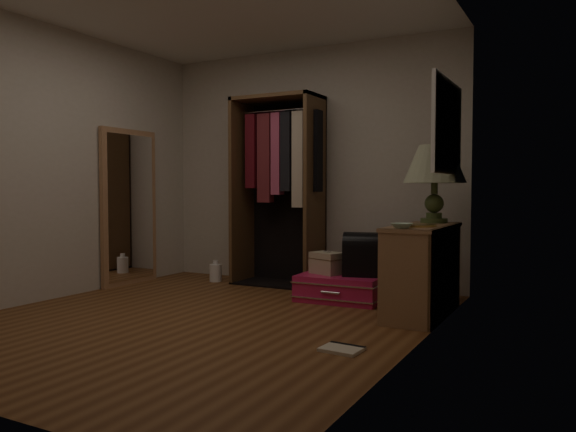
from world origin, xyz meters
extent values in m
plane|color=brown|center=(0.00, 0.00, 0.00)|extent=(4.00, 4.00, 0.00)
cube|color=beige|center=(0.00, 2.00, 1.30)|extent=(3.50, 0.02, 2.60)
cube|color=beige|center=(1.75, 0.00, 1.30)|extent=(0.02, 4.00, 2.60)
cube|color=beige|center=(-1.75, 0.00, 1.30)|extent=(0.02, 4.00, 2.60)
cube|color=white|center=(1.73, 1.00, 1.55)|extent=(0.03, 0.96, 0.76)
cube|color=black|center=(1.73, 1.00, 1.55)|extent=(0.03, 0.90, 0.70)
cube|color=silver|center=(1.71, 1.00, 1.24)|extent=(0.01, 0.88, 0.02)
cube|color=silver|center=(1.71, 1.00, 1.32)|extent=(0.01, 0.88, 0.02)
cube|color=silver|center=(1.71, 1.00, 1.39)|extent=(0.01, 0.88, 0.02)
cube|color=silver|center=(1.71, 1.00, 1.47)|extent=(0.01, 0.88, 0.02)
cube|color=silver|center=(1.71, 1.00, 1.55)|extent=(0.01, 0.88, 0.02)
cube|color=silver|center=(1.71, 1.00, 1.63)|extent=(0.01, 0.88, 0.02)
cube|color=silver|center=(1.71, 1.00, 1.71)|extent=(0.01, 0.88, 0.02)
cube|color=silver|center=(1.71, 1.00, 1.78)|extent=(0.01, 0.88, 0.02)
cube|color=silver|center=(1.71, 1.00, 1.86)|extent=(0.01, 0.88, 0.02)
cube|color=#906645|center=(1.54, 0.46, 0.38)|extent=(0.40, 0.03, 0.75)
cube|color=#906645|center=(1.54, 1.54, 0.38)|extent=(0.40, 0.03, 0.75)
cube|color=#906645|center=(1.54, 1.00, 0.06)|extent=(0.40, 1.04, 0.03)
cube|color=#906645|center=(1.54, 1.00, 0.57)|extent=(0.40, 1.04, 0.03)
cube|color=#906645|center=(1.54, 1.00, 0.73)|extent=(0.42, 1.12, 0.03)
cube|color=brown|center=(1.73, 1.00, 0.38)|extent=(0.02, 1.10, 0.75)
cube|color=#906645|center=(1.53, 1.33, 0.65)|extent=(0.36, 0.38, 0.13)
cube|color=gray|center=(1.47, 0.53, 0.22)|extent=(0.20, 0.05, 0.30)
cube|color=#4C3833|center=(1.45, 0.59, 0.23)|extent=(0.17, 0.04, 0.32)
cube|color=#B7AD99|center=(1.47, 0.63, 0.20)|extent=(0.20, 0.03, 0.26)
cube|color=brown|center=(1.45, 0.66, 0.20)|extent=(0.16, 0.03, 0.25)
cube|color=#3F4C59|center=(1.46, 0.70, 0.21)|extent=(0.17, 0.03, 0.26)
cube|color=gray|center=(1.46, 0.74, 0.21)|extent=(0.18, 0.03, 0.27)
cube|color=#59594C|center=(1.46, 0.78, 0.22)|extent=(0.18, 0.03, 0.28)
cube|color=#B2724C|center=(1.47, 0.81, 0.21)|extent=(0.20, 0.03, 0.27)
cube|color=beige|center=(1.45, 0.86, 0.22)|extent=(0.17, 0.05, 0.28)
cube|color=#332D38|center=(1.48, 0.91, 0.19)|extent=(0.22, 0.04, 0.24)
cube|color=gray|center=(1.45, 0.97, 0.22)|extent=(0.15, 0.05, 0.28)
cube|color=#4C3833|center=(1.46, 1.02, 0.23)|extent=(0.17, 0.05, 0.30)
cube|color=#B7AD99|center=(1.45, 1.09, 0.23)|extent=(0.15, 0.05, 0.30)
cube|color=brown|center=(1.47, 1.15, 0.21)|extent=(0.20, 0.05, 0.26)
cube|color=#3F4C59|center=(1.46, 1.19, 0.20)|extent=(0.19, 0.04, 0.25)
cube|color=gray|center=(1.45, 1.25, 0.21)|extent=(0.15, 0.04, 0.28)
cube|color=#59594C|center=(1.47, 1.29, 0.22)|extent=(0.19, 0.03, 0.29)
cube|color=#B2724C|center=(1.46, 1.33, 0.23)|extent=(0.18, 0.05, 0.31)
cube|color=beige|center=(1.46, 1.39, 0.21)|extent=(0.18, 0.04, 0.26)
cube|color=#332D38|center=(1.47, 1.44, 0.21)|extent=(0.20, 0.04, 0.28)
cube|color=brown|center=(-0.70, 1.74, 1.02)|extent=(0.04, 0.50, 2.05)
cube|color=brown|center=(0.20, 1.74, 1.02)|extent=(0.04, 0.50, 2.05)
cube|color=brown|center=(-0.25, 1.74, 2.03)|extent=(0.95, 0.50, 0.04)
cube|color=black|center=(-0.25, 1.98, 1.02)|extent=(0.95, 0.02, 2.05)
cube|color=black|center=(-0.25, 1.74, 0.01)|extent=(0.95, 0.50, 0.02)
cylinder|color=silver|center=(-0.25, 1.74, 1.90)|extent=(0.87, 0.02, 0.02)
cube|color=#590F19|center=(-0.55, 1.72, 1.46)|extent=(0.12, 0.16, 0.81)
cube|color=maroon|center=(-0.39, 1.72, 1.39)|extent=(0.16, 0.11, 0.97)
cube|color=#BF4C72|center=(-0.24, 1.72, 1.43)|extent=(0.11, 0.12, 0.88)
cube|color=black|center=(-0.11, 1.72, 1.45)|extent=(0.11, 0.14, 0.84)
cube|color=beige|center=(0.03, 1.72, 1.36)|extent=(0.13, 0.12, 1.02)
cube|color=black|center=(0.19, 1.72, 1.45)|extent=(0.16, 0.14, 0.85)
cube|color=#AA7952|center=(-1.71, 1.00, 0.85)|extent=(0.05, 0.80, 1.70)
cube|color=white|center=(-1.68, 1.00, 0.85)|extent=(0.01, 0.68, 1.58)
cube|color=#CD1952|center=(0.72, 1.25, 0.12)|extent=(0.79, 0.58, 0.24)
cube|color=silver|center=(0.72, 1.25, 0.06)|extent=(0.82, 0.60, 0.01)
cube|color=silver|center=(0.72, 1.25, 0.19)|extent=(0.82, 0.60, 0.01)
cylinder|color=silver|center=(0.73, 0.96, 0.12)|extent=(0.18, 0.03, 0.02)
cube|color=tan|center=(0.57, 1.24, 0.35)|extent=(0.35, 0.30, 0.20)
cube|color=brown|center=(0.57, 1.24, 0.39)|extent=(0.36, 0.31, 0.01)
cylinder|color=silver|center=(0.57, 1.24, 0.46)|extent=(0.08, 0.04, 0.01)
cube|color=black|center=(0.92, 1.28, 0.39)|extent=(0.42, 0.33, 0.29)
cylinder|color=black|center=(0.92, 1.28, 0.53)|extent=(0.42, 0.33, 0.24)
cylinder|color=#394B24|center=(1.54, 1.38, 0.77)|extent=(0.31, 0.31, 0.04)
cylinder|color=#394B24|center=(1.54, 1.38, 0.81)|extent=(0.18, 0.18, 0.05)
sphere|color=#394B24|center=(1.54, 1.38, 0.92)|extent=(0.22, 0.22, 0.17)
cylinder|color=#394B24|center=(1.54, 1.38, 1.05)|extent=(0.08, 0.08, 0.10)
cone|color=beige|center=(1.54, 1.38, 1.27)|extent=(0.73, 0.73, 0.33)
cone|color=silver|center=(1.54, 1.38, 1.27)|extent=(0.65, 0.65, 0.31)
cylinder|color=#AC8B42|center=(1.54, 0.83, 0.76)|extent=(0.31, 0.31, 0.02)
imported|color=#B3D7BC|center=(1.49, 0.57, 0.77)|extent=(0.18, 0.18, 0.04)
cylinder|color=white|center=(-0.97, 1.58, 0.10)|extent=(0.14, 0.14, 0.20)
cylinder|color=white|center=(-0.97, 1.58, 0.22)|extent=(0.06, 0.06, 0.05)
cube|color=beige|center=(1.35, -0.28, 0.01)|extent=(0.27, 0.23, 0.02)
cube|color=black|center=(1.36, -0.20, 0.01)|extent=(0.26, 0.05, 0.02)
camera|label=1|loc=(2.73, -3.62, 1.05)|focal=35.00mm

